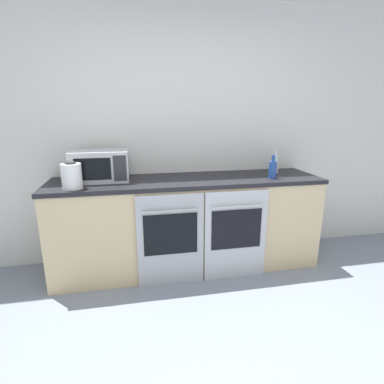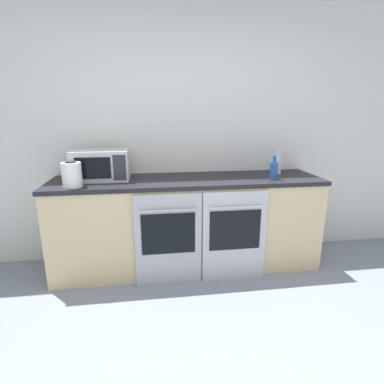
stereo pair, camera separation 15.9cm
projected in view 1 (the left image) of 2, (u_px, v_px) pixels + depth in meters
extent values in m
cube|color=silver|center=(181.00, 136.00, 3.12)|extent=(10.00, 0.06, 2.60)
cube|color=#D1B789|center=(188.00, 225.00, 3.02)|extent=(2.58, 0.63, 0.88)
cube|color=black|center=(188.00, 181.00, 2.90)|extent=(2.61, 0.65, 0.04)
cube|color=#A8AAAF|center=(171.00, 241.00, 2.67)|extent=(0.59, 0.03, 0.86)
cube|color=black|center=(171.00, 234.00, 2.63)|extent=(0.48, 0.01, 0.38)
cylinder|color=#A8AAAF|center=(171.00, 211.00, 2.55)|extent=(0.49, 0.02, 0.02)
cube|color=#B7BABF|center=(236.00, 235.00, 2.78)|extent=(0.59, 0.03, 0.86)
cube|color=black|center=(237.00, 229.00, 2.75)|extent=(0.48, 0.01, 0.38)
cylinder|color=#B7BABF|center=(238.00, 207.00, 2.67)|extent=(0.49, 0.02, 0.02)
cube|color=#B7BABF|center=(100.00, 166.00, 2.77)|extent=(0.51, 0.33, 0.28)
cube|color=black|center=(93.00, 169.00, 2.61)|extent=(0.31, 0.01, 0.19)
cube|color=#2D2D33|center=(120.00, 168.00, 2.65)|extent=(0.11, 0.01, 0.23)
cylinder|color=#234793|center=(273.00, 170.00, 2.89)|extent=(0.08, 0.08, 0.16)
cylinder|color=#234793|center=(273.00, 158.00, 2.86)|extent=(0.03, 0.03, 0.06)
cylinder|color=silver|center=(275.00, 165.00, 3.15)|extent=(0.08, 0.08, 0.17)
cylinder|color=silver|center=(276.00, 153.00, 3.12)|extent=(0.03, 0.03, 0.07)
cylinder|color=white|center=(72.00, 176.00, 2.49)|extent=(0.16, 0.16, 0.21)
cylinder|color=#262628|center=(70.00, 163.00, 2.46)|extent=(0.09, 0.09, 0.01)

